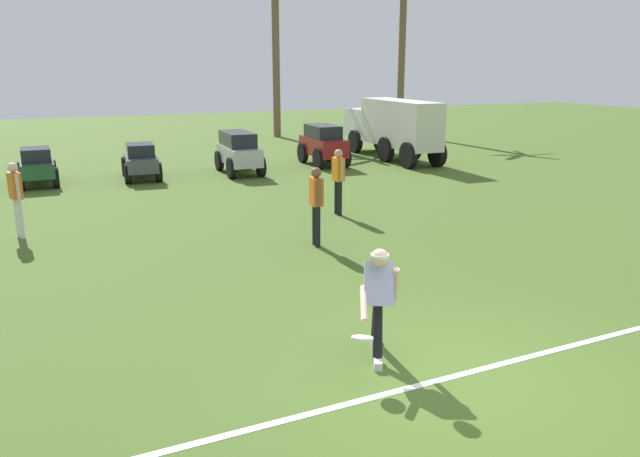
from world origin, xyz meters
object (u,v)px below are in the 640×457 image
Objects in this scene: parked_car_slot_b at (141,161)px; parked_car_slot_d at (323,144)px; teammate_near_sideline at (316,199)px; frisbee_in_flight at (362,338)px; frisbee_thrower at (378,297)px; box_truck at (393,126)px; parked_car_slot_a at (37,166)px; palm_tree_left_of_centre at (402,49)px; teammate_midfield at (16,193)px; palm_tree_far_left at (276,44)px; parked_car_slot_c at (239,151)px; teammate_deep at (338,176)px.

parked_car_slot_d is at bearing 1.80° from parked_car_slot_b.
frisbee_in_flight is at bearing -108.04° from teammate_near_sideline.
parked_car_slot_d is (5.53, 13.97, -0.06)m from frisbee_thrower.
frisbee_in_flight is 17.22m from box_truck.
box_truck is at bearing 1.46° from parked_car_slot_a.
frisbee_thrower reaches higher than parked_car_slot_b.
parked_car_slot_b is at bearing 102.77° from teammate_near_sideline.
palm_tree_left_of_centre is (13.16, 21.54, 3.36)m from frisbee_thrower.
palm_tree_far_left reaches higher than teammate_midfield.
parked_car_slot_a is 6.06m from parked_car_slot_c.
palm_tree_far_left reaches higher than parked_car_slot_c.
teammate_near_sideline reaches higher than parked_car_slot_c.
frisbee_thrower is 0.63× the size of parked_car_slot_b.
box_truck is (12.61, 6.52, 0.29)m from teammate_midfield.
palm_tree_far_left reaches higher than teammate_near_sideline.
parked_car_slot_b is 6.31m from parked_car_slot_d.
teammate_deep is 0.21× the size of palm_tree_left_of_centre.
parked_car_slot_c is 0.33× the size of palm_tree_far_left.
parked_car_slot_c is at bearing -171.82° from parked_car_slot_d.
teammate_near_sideline is at bearing -124.68° from teammate_deep.
teammate_midfield is 0.69× the size of parked_car_slot_b.
frisbee_thrower is at bearing -99.67° from parked_car_slot_c.
teammate_near_sideline is 19.42m from palm_tree_far_left.
palm_tree_left_of_centre reaches higher than box_truck.
teammate_near_sideline is 10.50m from parked_car_slot_a.
teammate_near_sideline and teammate_midfield have the same top height.
parked_car_slot_b is at bearing -150.87° from palm_tree_left_of_centre.
palm_tree_far_left is at bearing 72.88° from frisbee_thrower.
frisbee_thrower reaches higher than parked_car_slot_a.
teammate_midfield is 19.16m from palm_tree_far_left.
parked_car_slot_a is 12.27m from box_truck.
box_truck reaches higher than parked_car_slot_a.
teammate_near_sideline reaches higher than frisbee_in_flight.
frisbee_thrower is at bearing 44.02° from frisbee_in_flight.
frisbee_thrower is 16.65m from box_truck.
parked_car_slot_d is (2.75, 7.02, -0.20)m from teammate_deep.
palm_tree_far_left is 6.25m from palm_tree_left_of_centre.
parked_car_slot_c is at bearing 78.93° from frisbee_in_flight.
teammate_near_sideline is at bearing -77.23° from parked_car_slot_b.
parked_car_slot_d reaches higher than parked_car_slot_c.
teammate_deep is at bearing -128.00° from box_truck.
palm_tree_far_left is at bearing 166.85° from palm_tree_left_of_centre.
parked_car_slot_b is (-0.78, 13.77, -0.23)m from frisbee_thrower.
palm_tree_far_left reaches higher than frisbee_in_flight.
frisbee_in_flight is at bearing -88.55° from parked_car_slot_b.
teammate_deep is at bearing -125.43° from palm_tree_left_of_centre.
teammate_near_sideline is at bearing -107.71° from palm_tree_far_left.
parked_car_slot_d reaches higher than frisbee_in_flight.
parked_car_slot_d is 11.28m from palm_tree_left_of_centre.
frisbee_in_flight is at bearing -101.07° from parked_car_slot_c.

